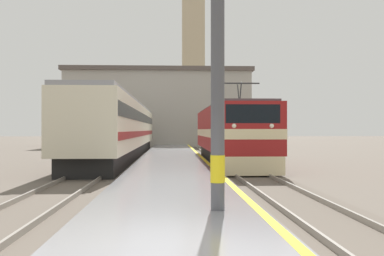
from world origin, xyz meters
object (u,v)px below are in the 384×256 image
Objects in this scene: passenger_train at (123,128)px; catenary_mast at (221,39)px; clock_tower at (193,42)px; locomotive_train at (230,134)px.

catenary_mast is at bearing -78.87° from passenger_train.
passenger_train is at bearing -101.58° from clock_tower.
catenary_mast reaches higher than locomotive_train.
passenger_train is at bearing 101.13° from catenary_mast.
passenger_train is at bearing 133.96° from locomotive_train.
locomotive_train is 10.08m from passenger_train.
catenary_mast is at bearing -98.11° from locomotive_train.
clock_tower is (2.13, 56.78, 11.07)m from catenary_mast.
clock_tower is (6.78, 33.11, 12.97)m from passenger_train.
clock_tower reaches higher than catenary_mast.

